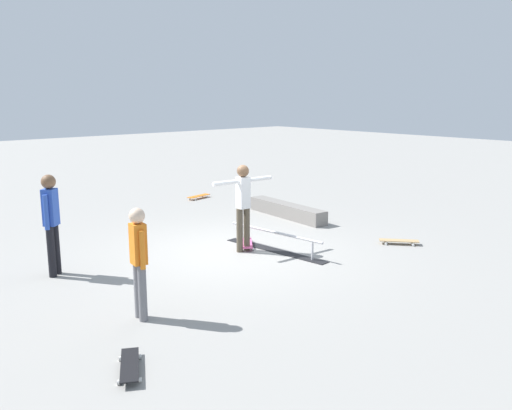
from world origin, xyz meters
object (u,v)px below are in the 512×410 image
loose_skateboard_natural (399,241)px  bystander_blue_shirt (51,219)px  skate_ledge (287,210)px  loose_skateboard_orange (199,196)px  grind_rail (275,242)px  loose_skateboard_black (130,365)px  bystander_orange_shirt (139,257)px  skateboard_main (247,243)px  skater_main (243,202)px

loose_skateboard_natural → bystander_blue_shirt: bearing=25.6°
skate_ledge → loose_skateboard_orange: 3.52m
grind_rail → loose_skateboard_black: (-2.38, 4.50, -0.10)m
grind_rail → loose_skateboard_natural: size_ratio=3.36×
skate_ledge → loose_skateboard_natural: bearing=179.3°
grind_rail → bystander_orange_shirt: 3.92m
skateboard_main → bystander_orange_shirt: (-1.77, 3.44, 0.82)m
bystander_blue_shirt → loose_skateboard_orange: (4.06, -5.91, -0.92)m
grind_rail → bystander_blue_shirt: (1.44, 3.85, 0.82)m
loose_skateboard_black → skateboard_main: bearing=154.1°
skateboard_main → skate_ledge: bearing=157.8°
bystander_orange_shirt → skate_ledge: bearing=-54.3°
skater_main → bystander_orange_shirt: (-1.59, 3.19, -0.11)m
bystander_orange_shirt → loose_skateboard_orange: 8.84m
bystander_orange_shirt → loose_skateboard_orange: bystander_orange_shirt is taller
bystander_blue_shirt → bystander_orange_shirt: 2.63m
loose_skateboard_natural → loose_skateboard_black: (-1.02, 6.76, 0.00)m
skate_ledge → grind_rail: bearing=130.8°
skate_ledge → skater_main: size_ratio=1.50×
grind_rail → bystander_orange_shirt: bearing=102.3°
skate_ledge → skater_main: skater_main is taller
skater_main → skate_ledge: bearing=-147.0°
skate_ledge → skateboard_main: skate_ledge is taller
bystander_blue_shirt → skater_main: bearing=120.4°
skater_main → skateboard_main: skater_main is taller
skate_ledge → loose_skateboard_orange: (3.51, 0.23, -0.10)m
skate_ledge → skater_main: 3.30m
grind_rail → loose_skateboard_orange: 5.87m
grind_rail → loose_skateboard_natural: 2.64m
skateboard_main → loose_skateboard_black: size_ratio=0.94×
grind_rail → skate_ledge: bearing=-54.7°
grind_rail → loose_skateboard_natural: grind_rail is taller
grind_rail → bystander_blue_shirt: bearing=64.0°
bystander_blue_shirt → loose_skateboard_natural: (-2.80, -6.11, -0.92)m
bystander_orange_shirt → loose_skateboard_orange: (6.68, -5.73, -0.82)m
loose_skateboard_black → loose_skateboard_orange: same height
skateboard_main → loose_skateboard_orange: bearing=-166.3°
loose_skateboard_natural → bystander_orange_shirt: bearing=48.5°
loose_skateboard_natural → loose_skateboard_black: same height
skater_main → skateboard_main: 0.98m
skateboard_main → loose_skateboard_natural: bearing=90.7°
skater_main → loose_skateboard_orange: size_ratio=2.09×
grind_rail → bystander_blue_shirt: bystander_blue_shirt is taller
skate_ledge → skateboard_main: size_ratio=3.45×
loose_skateboard_natural → loose_skateboard_black: bearing=58.8°
skateboard_main → bystander_orange_shirt: size_ratio=0.48×
grind_rail → loose_skateboard_natural: bearing=-126.7°
skateboard_main → loose_skateboard_orange: same height
grind_rail → skate_ledge: 3.04m
loose_skateboard_natural → skater_main: bearing=17.3°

